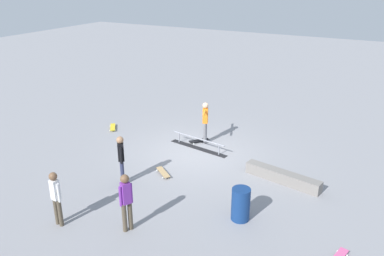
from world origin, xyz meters
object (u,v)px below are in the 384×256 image
(skater_main, at_px, (205,120))
(loose_skateboard_yellow, at_px, (113,127))
(grind_rail, at_px, (198,144))
(trash_bin, at_px, (241,204))
(skate_ledge, at_px, (282,177))
(skateboard_main, at_px, (199,140))
(bystander_white_shirt, at_px, (56,196))
(loose_skateboard_natural, at_px, (163,172))
(bystander_black_shirt, at_px, (121,157))
(bystander_purple_shirt, at_px, (126,200))

(skater_main, height_order, loose_skateboard_yellow, skater_main)
(grind_rail, relative_size, trash_bin, 2.69)
(trash_bin, bearing_deg, skate_ledge, -100.09)
(grind_rail, relative_size, skateboard_main, 3.34)
(bystander_white_shirt, distance_m, loose_skateboard_natural, 3.80)
(skate_ledge, xyz_separation_m, loose_skateboard_yellow, (7.57, -1.07, -0.11))
(bystander_black_shirt, xyz_separation_m, trash_bin, (-3.93, 0.05, -0.44))
(skate_ledge, distance_m, bystander_white_shirt, 6.71)
(bystander_white_shirt, relative_size, loose_skateboard_yellow, 2.03)
(skateboard_main, xyz_separation_m, bystander_purple_shirt, (-0.93, 5.80, 0.83))
(bystander_black_shirt, relative_size, bystander_purple_shirt, 1.00)
(grind_rail, relative_size, skate_ledge, 1.00)
(bystander_white_shirt, distance_m, loose_skateboard_yellow, 6.78)
(skater_main, distance_m, bystander_white_shirt, 6.61)
(skate_ledge, xyz_separation_m, bystander_black_shirt, (4.37, 2.42, 0.72))
(skateboard_main, xyz_separation_m, loose_skateboard_yellow, (3.85, 0.46, 0.00))
(skate_ledge, bearing_deg, bystander_purple_shirt, 56.84)
(loose_skateboard_natural, relative_size, trash_bin, 0.83)
(bystander_purple_shirt, bearing_deg, grind_rail, -144.21)
(grind_rail, height_order, skater_main, skater_main)
(grind_rail, bearing_deg, skateboard_main, -56.81)
(skateboard_main, relative_size, bystander_purple_shirt, 0.46)
(bystander_white_shirt, xyz_separation_m, loose_skateboard_yellow, (3.06, -5.99, -0.79))
(skater_main, bearing_deg, skate_ledge, -134.52)
(bystander_black_shirt, bearing_deg, skateboard_main, -47.95)
(skateboard_main, xyz_separation_m, bystander_black_shirt, (0.65, 3.95, 0.83))
(bystander_black_shirt, height_order, loose_skateboard_yellow, bystander_black_shirt)
(bystander_black_shirt, distance_m, trash_bin, 3.95)
(skate_ledge, bearing_deg, skateboard_main, -22.40)
(skate_ledge, distance_m, skater_main, 3.93)
(loose_skateboard_natural, bearing_deg, grind_rail, 124.54)
(bystander_black_shirt, xyz_separation_m, bystander_purple_shirt, (-1.58, 1.85, 0.00))
(grind_rail, height_order, bystander_purple_shirt, bystander_purple_shirt)
(loose_skateboard_yellow, bearing_deg, skater_main, -120.00)
(bystander_white_shirt, bearing_deg, skate_ledge, -125.71)
(grind_rail, xyz_separation_m, bystander_black_shirt, (0.88, 3.43, 0.71))
(skate_ledge, xyz_separation_m, loose_skateboard_natural, (3.58, 1.32, -0.11))
(trash_bin, bearing_deg, skater_main, -53.14)
(grind_rail, distance_m, bystander_white_shirt, 6.06)
(grind_rail, height_order, skateboard_main, grind_rail)
(grind_rail, bearing_deg, bystander_white_shirt, 89.32)
(skater_main, bearing_deg, grind_rail, 161.90)
(skate_ledge, bearing_deg, loose_skateboard_yellow, -8.05)
(bystander_white_shirt, xyz_separation_m, trash_bin, (-4.07, -2.45, -0.41))
(loose_skateboard_natural, height_order, trash_bin, trash_bin)
(loose_skateboard_natural, distance_m, loose_skateboard_yellow, 4.66)
(bystander_white_shirt, xyz_separation_m, loose_skateboard_natural, (-0.93, -3.60, -0.79))
(skateboard_main, distance_m, bystander_white_shirt, 6.55)
(loose_skateboard_yellow, height_order, trash_bin, trash_bin)
(bystander_black_shirt, distance_m, loose_skateboard_natural, 1.58)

